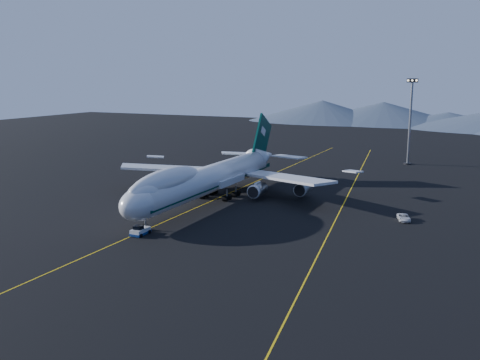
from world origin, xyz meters
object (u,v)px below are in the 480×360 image
at_px(boeing_747, 209,178).
at_px(service_van, 404,217).
at_px(floodlight_mast, 410,121).
at_px(pushback_tug, 140,232).

distance_m(boeing_747, service_van, 45.27).
xyz_separation_m(service_van, floodlight_mast, (-9.90, 76.16, 14.02)).
height_order(pushback_tug, service_van, pushback_tug).
height_order(boeing_747, pushback_tug, boeing_747).
bearing_deg(service_van, pushback_tug, -161.60).
relative_size(pushback_tug, floodlight_mast, 0.15).
height_order(boeing_747, service_van, boeing_747).
distance_m(boeing_747, pushback_tug, 30.01).
relative_size(pushback_tug, service_van, 0.88).
xyz_separation_m(boeing_747, floodlight_mast, (35.03, 78.31, 8.90)).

